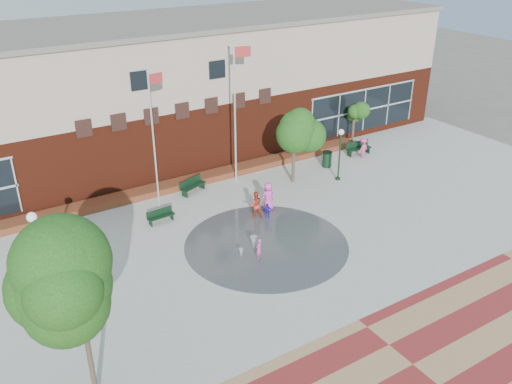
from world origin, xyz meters
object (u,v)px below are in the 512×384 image
flagpole_left (154,133)px  child_splash (259,249)px  trash_can (327,159)px  flagpole_right (236,105)px  tree_big_left (77,286)px  bench_left (161,219)px

flagpole_left → child_splash: 8.85m
trash_can → flagpole_right: bearing=168.4°
flagpole_left → tree_big_left: 14.17m
bench_left → trash_can: bearing=2.5°
bench_left → flagpole_left: bearing=65.9°
tree_big_left → child_splash: bearing=25.0°
bench_left → child_splash: child_splash is taller
flagpole_left → tree_big_left: flagpole_left is taller
child_splash → flagpole_right: bearing=-137.2°
bench_left → tree_big_left: size_ratio=0.23×
tree_big_left → trash_can: bearing=30.7°
bench_left → flagpole_right: bearing=18.7°
flagpole_left → flagpole_right: size_ratio=0.91×
trash_can → bench_left: bearing=-174.6°
flagpole_right → child_splash: bearing=-100.4°
flagpole_left → child_splash: bearing=-87.7°
flagpole_right → trash_can: bearing=1.6°
bench_left → child_splash: (2.63, -5.91, 0.31)m
flagpole_left → tree_big_left: bearing=-133.9°
tree_big_left → child_splash: (9.44, 4.41, -4.18)m
flagpole_left → flagpole_right: flagpole_right is taller
child_splash → trash_can: bearing=-168.1°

